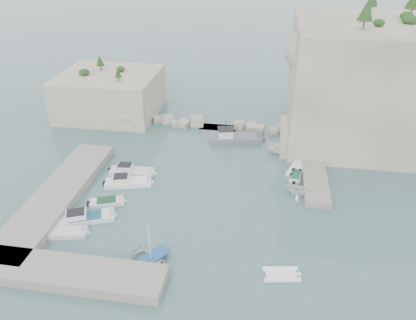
# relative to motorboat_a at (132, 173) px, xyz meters

# --- Properties ---
(ground) EXTENTS (400.00, 400.00, 0.00)m
(ground) POSITION_rel_motorboat_a_xyz_m (10.16, -6.08, 0.00)
(ground) COLOR #496D6E
(ground) RESTS_ON ground
(cliff_east) EXTENTS (26.00, 22.00, 17.00)m
(cliff_east) POSITION_rel_motorboat_a_xyz_m (33.16, 16.92, 8.50)
(cliff_east) COLOR beige
(cliff_east) RESTS_ON ground
(cliff_terrace) EXTENTS (8.00, 10.00, 2.50)m
(cliff_terrace) POSITION_rel_motorboat_a_xyz_m (23.16, 11.92, 1.25)
(cliff_terrace) COLOR beige
(cliff_terrace) RESTS_ON ground
(outcrop_west) EXTENTS (16.00, 14.00, 7.00)m
(outcrop_west) POSITION_rel_motorboat_a_xyz_m (-9.84, 18.92, 3.50)
(outcrop_west) COLOR beige
(outcrop_west) RESTS_ON ground
(quay_west) EXTENTS (5.00, 24.00, 1.10)m
(quay_west) POSITION_rel_motorboat_a_xyz_m (-6.84, -7.08, 0.55)
(quay_west) COLOR #9E9689
(quay_west) RESTS_ON ground
(quay_south) EXTENTS (18.00, 4.00, 1.10)m
(quay_south) POSITION_rel_motorboat_a_xyz_m (0.16, -18.58, 0.55)
(quay_south) COLOR #9E9689
(quay_south) RESTS_ON ground
(ledge_east) EXTENTS (3.00, 16.00, 0.80)m
(ledge_east) POSITION_rel_motorboat_a_xyz_m (23.66, 3.92, 0.40)
(ledge_east) COLOR #9E9689
(ledge_east) RESTS_ON ground
(breakwater) EXTENTS (28.00, 3.00, 1.40)m
(breakwater) POSITION_rel_motorboat_a_xyz_m (9.16, 15.92, 0.70)
(breakwater) COLOR beige
(breakwater) RESTS_ON ground
(motorboat_a) EXTENTS (6.54, 2.34, 1.40)m
(motorboat_a) POSITION_rel_motorboat_a_xyz_m (0.00, 0.00, 0.00)
(motorboat_a) COLOR silver
(motorboat_a) RESTS_ON ground
(motorboat_b) EXTENTS (6.59, 3.53, 1.40)m
(motorboat_b) POSITION_rel_motorboat_a_xyz_m (0.38, -2.63, 0.00)
(motorboat_b) COLOR white
(motorboat_b) RESTS_ON ground
(motorboat_c) EXTENTS (4.59, 2.98, 0.70)m
(motorboat_c) POSITION_rel_motorboat_a_xyz_m (-0.75, -7.06, 0.00)
(motorboat_c) COLOR white
(motorboat_c) RESTS_ON ground
(motorboat_d) EXTENTS (7.09, 4.53, 1.40)m
(motorboat_d) POSITION_rel_motorboat_a_xyz_m (-1.90, -10.34, 0.00)
(motorboat_d) COLOR white
(motorboat_d) RESTS_ON ground
(motorboat_e) EXTENTS (4.49, 2.58, 0.70)m
(motorboat_e) POSITION_rel_motorboat_a_xyz_m (-2.71, -12.90, 0.00)
(motorboat_e) COLOR silver
(motorboat_e) RESTS_ON ground
(rowboat) EXTENTS (5.26, 4.83, 0.89)m
(rowboat) POSITION_rel_motorboat_a_xyz_m (7.06, -15.51, 0.00)
(rowboat) COLOR white
(rowboat) RESTS_ON ground
(inflatable_dinghy) EXTENTS (3.90, 2.36, 0.44)m
(inflatable_dinghy) POSITION_rel_motorboat_a_xyz_m (19.48, -15.27, 0.00)
(inflatable_dinghy) COLOR white
(inflatable_dinghy) RESTS_ON ground
(tender_east_a) EXTENTS (4.22, 3.86, 1.89)m
(tender_east_a) POSITION_rel_motorboat_a_xyz_m (21.43, -1.39, 0.00)
(tender_east_a) COLOR white
(tender_east_a) RESTS_ON ground
(tender_east_b) EXTENTS (1.85, 3.94, 0.70)m
(tender_east_b) POSITION_rel_motorboat_a_xyz_m (21.24, 2.06, 0.00)
(tender_east_b) COLOR silver
(tender_east_b) RESTS_ON ground
(tender_east_c) EXTENTS (3.28, 5.20, 0.70)m
(tender_east_c) POSITION_rel_motorboat_a_xyz_m (21.52, 4.27, 0.00)
(tender_east_c) COLOR white
(tender_east_c) RESTS_ON ground
(tender_east_d) EXTENTS (4.85, 2.65, 1.77)m
(tender_east_d) POSITION_rel_motorboat_a_xyz_m (19.46, 8.44, 0.00)
(tender_east_d) COLOR white
(tender_east_d) RESTS_ON ground
(work_boat) EXTENTS (8.95, 4.14, 2.20)m
(work_boat) POSITION_rel_motorboat_a_xyz_m (12.57, 11.52, 0.00)
(work_boat) COLOR slate
(work_boat) RESTS_ON ground
(rowboat_mast) EXTENTS (0.10, 0.10, 4.20)m
(rowboat_mast) POSITION_rel_motorboat_a_xyz_m (7.06, -15.51, 2.54)
(rowboat_mast) COLOR white
(rowboat_mast) RESTS_ON rowboat
(vegetation) EXTENTS (53.48, 13.88, 13.40)m
(vegetation) POSITION_rel_motorboat_a_xyz_m (27.99, 18.32, 17.93)
(vegetation) COLOR #1E4219
(vegetation) RESTS_ON ground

